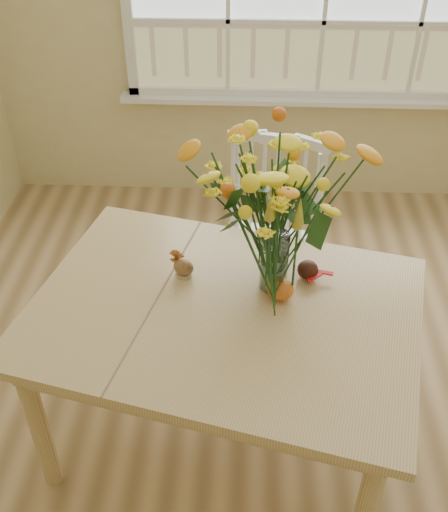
{
  "coord_description": "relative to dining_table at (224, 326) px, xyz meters",
  "views": [
    {
      "loc": [
        -0.42,
        -1.33,
        2.2
      ],
      "look_at": [
        -0.49,
        0.26,
        0.96
      ],
      "focal_mm": 42.0,
      "sensor_mm": 36.0,
      "label": 1
    }
  ],
  "objects": [
    {
      "name": "windsor_chair",
      "position": [
        0.19,
        0.73,
        -0.09
      ],
      "size": [
        0.54,
        0.52,
        0.98
      ],
      "rotation": [
        0.0,
        0.0,
        -0.22
      ],
      "color": "white",
      "rests_on": "floor"
    },
    {
      "name": "dining_table",
      "position": [
        0.0,
        0.0,
        0.0
      ],
      "size": [
        1.57,
        1.28,
        0.74
      ],
      "rotation": [
        0.0,
        0.0,
        -0.24
      ],
      "color": "tan",
      "rests_on": "floor"
    },
    {
      "name": "floor",
      "position": [
        0.49,
        -0.24,
        -0.65
      ],
      "size": [
        4.0,
        4.5,
        0.01
      ],
      "primitive_type": "cube",
      "color": "olive",
      "rests_on": "ground"
    },
    {
      "name": "dark_gourd",
      "position": [
        0.31,
        0.18,
        0.13
      ],
      "size": [
        0.13,
        0.08,
        0.07
      ],
      "color": "#38160F",
      "rests_on": "dining_table"
    },
    {
      "name": "pumpkin",
      "position": [
        0.2,
        0.06,
        0.13
      ],
      "size": [
        0.1,
        0.1,
        0.08
      ],
      "primitive_type": "ellipsoid",
      "color": "#C55017",
      "rests_on": "dining_table"
    },
    {
      "name": "flower_vase",
      "position": [
        0.18,
        0.13,
        0.44
      ],
      "size": [
        0.49,
        0.49,
        0.58
      ],
      "color": "white",
      "rests_on": "dining_table"
    },
    {
      "name": "turkey_figurine",
      "position": [
        -0.16,
        0.17,
        0.13
      ],
      "size": [
        0.09,
        0.08,
        0.1
      ],
      "rotation": [
        0.0,
        0.0,
        -0.34
      ],
      "color": "#CCB78C",
      "rests_on": "dining_table"
    }
  ]
}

